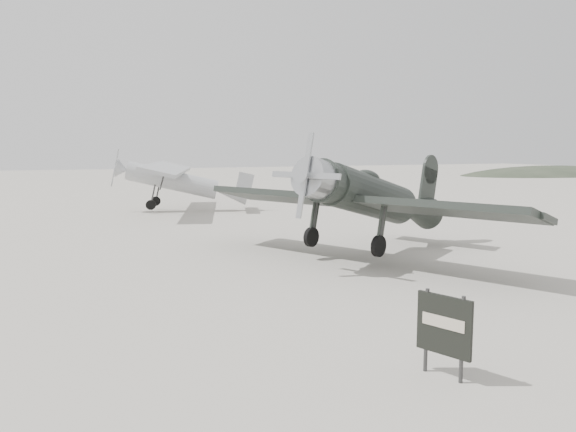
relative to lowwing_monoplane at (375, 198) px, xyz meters
name	(u,v)px	position (x,y,z in m)	size (l,w,h in m)	color
ground	(372,271)	(-1.18, -1.92, -1.90)	(160.00, 160.00, 0.00)	gray
hill_northeast	(551,175)	(48.82, 38.08, -1.90)	(32.00, 16.00, 5.20)	#2E3627
lowwing_monoplane	(375,198)	(0.00, 0.00, 0.00)	(8.61, 10.72, 3.60)	black
highwing_monoplane	(178,177)	(-3.34, 15.27, -0.02)	(7.60, 10.58, 3.00)	gray
sign_board	(444,327)	(-4.03, -8.82, -1.10)	(0.40, 0.89, 1.35)	#333333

